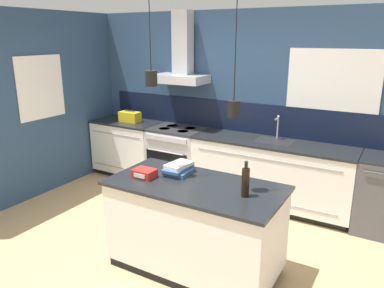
{
  "coord_description": "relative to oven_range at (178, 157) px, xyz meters",
  "views": [
    {
      "loc": [
        2.08,
        -2.92,
        2.25
      ],
      "look_at": [
        0.01,
        0.65,
        1.05
      ],
      "focal_mm": 35.0,
      "sensor_mm": 36.0,
      "label": 1
    }
  ],
  "objects": [
    {
      "name": "ground_plane",
      "position": [
        0.85,
        -1.69,
        -0.46
      ],
      "size": [
        16.0,
        16.0,
        0.0
      ],
      "primitive_type": "plane",
      "color": "tan",
      "rests_on": "ground"
    },
    {
      "name": "wall_back",
      "position": [
        0.8,
        0.32,
        0.9
      ],
      "size": [
        5.6,
        2.25,
        2.6
      ],
      "color": "navy",
      "rests_on": "ground_plane"
    },
    {
      "name": "wall_left",
      "position": [
        -1.58,
        -0.99,
        0.85
      ],
      "size": [
        0.08,
        3.8,
        2.6
      ],
      "color": "navy",
      "rests_on": "ground_plane"
    },
    {
      "name": "counter_run_left",
      "position": [
        -0.96,
        0.01,
        0.01
      ],
      "size": [
        1.12,
        0.64,
        0.91
      ],
      "color": "black",
      "rests_on": "ground_plane"
    },
    {
      "name": "counter_run_sink",
      "position": [
        1.48,
        0.01,
        0.01
      ],
      "size": [
        2.16,
        0.64,
        1.23
      ],
      "color": "black",
      "rests_on": "ground_plane"
    },
    {
      "name": "oven_range",
      "position": [
        0.0,
        0.0,
        0.0
      ],
      "size": [
        0.81,
        0.66,
        0.91
      ],
      "color": "#B5B5BA",
      "rests_on": "ground_plane"
    },
    {
      "name": "dishwasher",
      "position": [
        2.85,
        0.0,
        0.0
      ],
      "size": [
        0.6,
        0.65,
        0.91
      ],
      "color": "#4C4C51",
      "rests_on": "ground_plane"
    },
    {
      "name": "kitchen_island",
      "position": [
        1.32,
        -1.77,
        0.0
      ],
      "size": [
        1.66,
        0.84,
        0.91
      ],
      "color": "black",
      "rests_on": "ground_plane"
    },
    {
      "name": "bottle_on_island",
      "position": [
        1.83,
        -1.8,
        0.59
      ],
      "size": [
        0.07,
        0.07,
        0.32
      ],
      "color": "black",
      "rests_on": "kitchen_island"
    },
    {
      "name": "book_stack",
      "position": [
        1.04,
        -1.61,
        0.51
      ],
      "size": [
        0.25,
        0.34,
        0.11
      ],
      "color": "#335684",
      "rests_on": "kitchen_island"
    },
    {
      "name": "red_supply_box",
      "position": [
        0.8,
        -1.87,
        0.5
      ],
      "size": [
        0.21,
        0.17,
        0.08
      ],
      "color": "red",
      "rests_on": "kitchen_island"
    },
    {
      "name": "yellow_toolbox",
      "position": [
        -0.91,
        0.0,
        0.54
      ],
      "size": [
        0.34,
        0.18,
        0.19
      ],
      "color": "gold",
      "rests_on": "counter_run_left"
    }
  ]
}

